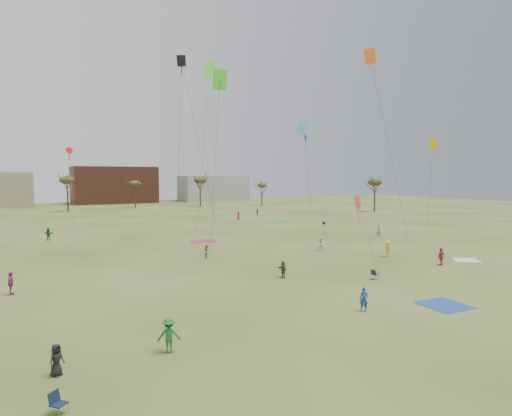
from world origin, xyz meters
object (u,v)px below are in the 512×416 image
flyer_near_center (169,335)px  radio_tower (181,148)px  spectator_fore_a (441,257)px  flyer_near_right (364,299)px  camp_chair_center (375,276)px  camp_chair_left (59,408)px  camp_chair_right (324,225)px

flyer_near_center → radio_tower: 141.00m
flyer_near_center → radio_tower: (45.50, 132.19, 18.32)m
spectator_fore_a → flyer_near_right: bearing=22.5°
flyer_near_right → radio_tower: 137.06m
spectator_fore_a → camp_chair_center: spectator_fore_a is taller
flyer_near_center → camp_chair_left: flyer_near_center is taller
camp_chair_center → camp_chair_right: same height
camp_chair_right → spectator_fore_a: bearing=-64.7°
flyer_near_right → camp_chair_right: bearing=108.3°
camp_chair_left → radio_tower: radio_tower is taller
spectator_fore_a → camp_chair_center: 10.15m
flyer_near_center → flyer_near_right: (13.24, 0.26, -0.10)m
spectator_fore_a → camp_chair_right: bearing=-108.1°
camp_chair_left → camp_chair_center: size_ratio=1.00×
flyer_near_right → camp_chair_center: size_ratio=1.82×
flyer_near_right → spectator_fore_a: spectator_fore_a is taller
flyer_near_center → camp_chair_right: (40.08, 39.22, -0.63)m
camp_chair_left → flyer_near_center: bearing=-6.9°
flyer_near_right → camp_chair_left: 18.93m
camp_chair_center → camp_chair_right: bearing=-38.8°
spectator_fore_a → camp_chair_right: size_ratio=1.99×
flyer_near_right → radio_tower: (32.27, 131.93, 18.42)m
flyer_near_center → camp_chair_center: 21.16m
camp_chair_left → camp_chair_right: same height
flyer_near_right → spectator_fore_a: 18.49m
spectator_fore_a → radio_tower: bearing=-97.8°
radio_tower → spectator_fore_a: bearing=-97.0°
flyer_near_right → camp_chair_right: 47.32m
camp_chair_left → camp_chair_center: (25.47, 9.88, 0.00)m
camp_chair_left → radio_tower: (50.80, 135.71, 18.95)m
flyer_near_right → camp_chair_right: flyer_near_right is taller
camp_chair_center → flyer_near_right: bearing=123.8°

